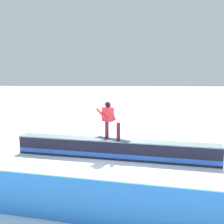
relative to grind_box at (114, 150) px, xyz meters
The scene contains 4 objects.
ground_plane 0.33m from the grind_box, ahead, with size 120.00×120.00×0.00m, color white.
grind_box is the anchor object (origin of this frame).
snowboarder 1.19m from the grind_box, 25.83° to the right, with size 1.38×1.02×1.42m.
safety_fence 4.68m from the grind_box, 90.00° to the left, with size 8.27×0.06×1.02m, color #2D7CDD.
Camera 1 is at (-0.43, 9.90, 3.16)m, focal length 43.43 mm.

